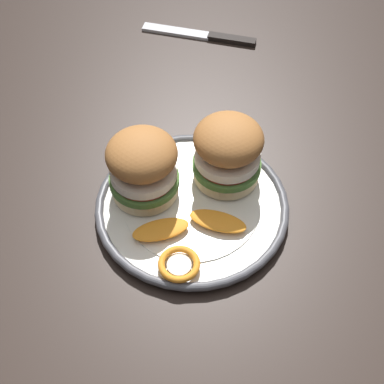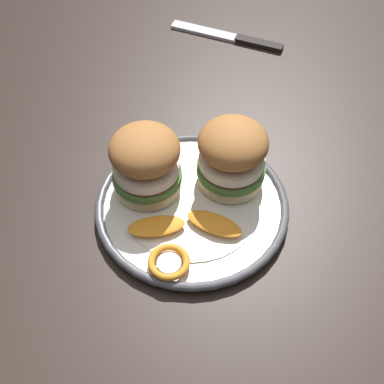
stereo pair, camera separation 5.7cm
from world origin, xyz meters
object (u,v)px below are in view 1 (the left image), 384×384
table_knife (206,36)px  dining_table (219,283)px  sandwich_half_right (228,151)px  sandwich_half_left (143,166)px  dinner_plate (192,206)px

table_knife → dining_table: bearing=-6.6°
table_knife → sandwich_half_right: bearing=-4.5°
dining_table → sandwich_half_left: size_ratio=14.17×
table_knife → sandwich_half_left: bearing=-21.6°
sandwich_half_right → table_knife: bearing=175.5°
dinner_plate → sandwich_half_left: sandwich_half_left is taller
dinner_plate → table_knife: size_ratio=1.28×
sandwich_half_left → table_knife: bearing=158.4°
dinner_plate → table_knife: (-0.40, 0.08, -0.01)m
dinner_plate → sandwich_half_right: sandwich_half_right is taller
sandwich_half_left → sandwich_half_right: bearing=95.4°
sandwich_half_right → table_knife: (-0.36, 0.03, -0.07)m
dining_table → sandwich_half_right: (-0.11, 0.03, 0.15)m
sandwich_half_right → table_knife: 0.36m
sandwich_half_right → dining_table: bearing=-12.7°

